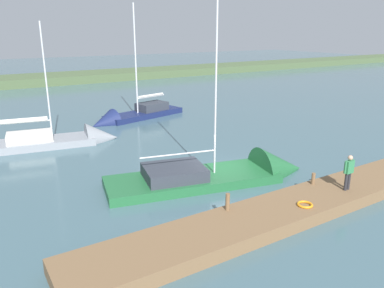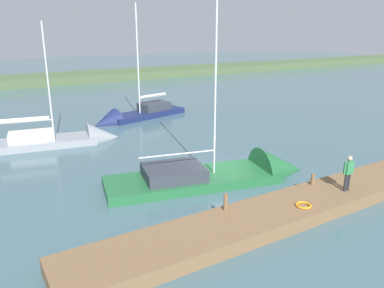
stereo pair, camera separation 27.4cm
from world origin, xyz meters
TOP-DOWN VIEW (x-y plane):
  - ground_plane at (0.00, 0.00)m, footprint 200.00×200.00m
  - far_shoreline at (0.00, -43.45)m, footprint 180.00×8.00m
  - dock_pier at (0.00, 5.47)m, footprint 20.28×2.55m
  - mooring_post_near at (-2.03, 4.58)m, footprint 0.18×0.18m
  - mooring_post_far at (3.04, 4.58)m, footprint 0.18×0.18m
  - life_ring_buoy at (0.07, 5.98)m, footprint 0.66×0.66m
  - sailboat_outer_mooring at (-0.18, 0.94)m, footprint 11.22×5.19m
  - sailboat_near_dock at (-0.95, -14.80)m, footprint 9.38×4.42m
  - sailboat_mid_channel at (5.75, -10.22)m, footprint 9.08×3.81m
  - person_on_dock at (-2.81, 5.85)m, footprint 0.64×0.23m

SIDE VIEW (x-z plane):
  - ground_plane at x=0.00m, z-range 0.00..0.00m
  - far_shoreline at x=0.00m, z-range -1.20..1.20m
  - sailboat_outer_mooring at x=-0.18m, z-range -6.12..6.43m
  - sailboat_near_dock at x=-0.95m, z-range -5.24..5.61m
  - sailboat_mid_channel at x=5.75m, z-range -4.42..4.82m
  - dock_pier at x=0.00m, z-range 0.00..0.56m
  - life_ring_buoy at x=0.07m, z-range 0.56..0.66m
  - mooring_post_near at x=-2.03m, z-range 0.56..1.11m
  - mooring_post_far at x=3.04m, z-range 0.56..1.28m
  - person_on_dock at x=-2.81m, z-range 0.68..2.35m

